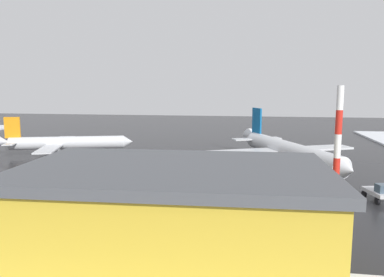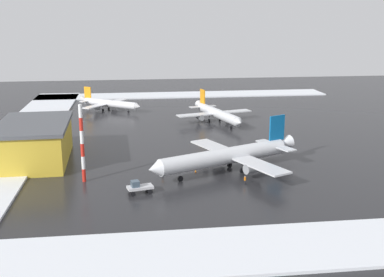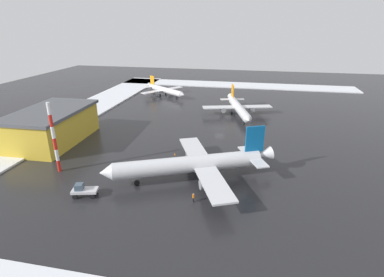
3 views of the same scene
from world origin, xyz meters
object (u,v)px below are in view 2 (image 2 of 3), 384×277
Objects in this scene: ground_crew_near_tug at (245,180)px; traffic_cone_mid_line at (196,171)px; pushback_tug at (139,187)px; traffic_cone_near_nose at (189,157)px; antenna_mast at (82,144)px; airplane_parked_portside at (228,156)px; airplane_far_rear at (217,113)px; airplane_foreground_jet at (109,103)px; cargo_hangar at (35,142)px; ground_crew_by_nose_gear at (163,171)px.

ground_crew_near_tug is 11.98m from traffic_cone_mid_line.
pushback_tug is 24.25m from traffic_cone_near_nose.
traffic_cone_near_nose is at bearing -133.00° from pushback_tug.
traffic_cone_mid_line is at bearing 97.08° from antenna_mast.
airplane_parked_portside is 1.17× the size of airplane_far_rear.
antenna_mast is (72.93, -2.13, 5.16)m from airplane_foreground_jet.
cargo_hangar is at bearing -93.60° from traffic_cone_near_nose.
airplane_foreground_jet is 0.84× the size of cargo_hangar.
cargo_hangar is (-13.03, -40.73, 0.97)m from airplane_parked_portside.
airplane_far_rear is 16.69× the size of ground_crew_by_nose_gear.
airplane_parked_portside is at bearing 70.47° from cargo_hangar.
antenna_mast reaches higher than cargo_hangar.
traffic_cone_near_nose is (-11.68, 6.82, -0.70)m from ground_crew_by_nose_gear.
airplane_parked_portside is at bearing 31.35° from traffic_cone_near_nose.
airplane_far_rear is 38.50m from traffic_cone_near_nose.
cargo_hangar reaches higher than airplane_foreground_jet.
airplane_foreground_jet is at bearing -141.28° from airplane_far_rear.
traffic_cone_mid_line is (12.54, 34.12, -4.17)m from cargo_hangar.
traffic_cone_near_nose is (59.77, 20.15, -2.20)m from airplane_foreground_jet.
airplane_far_rear is 60.80m from antenna_mast.
airplane_far_rear is at bearing 160.34° from traffic_cone_near_nose.
airplane_parked_portside reaches higher than pushback_tug.
airplane_foreground_jet reaches higher than pushback_tug.
traffic_cone_near_nose is at bearing 120.57° from antenna_mast.
airplane_foreground_jet is 40.63m from airplane_far_rear.
ground_crew_near_tug is at bearing -20.48° from airplane_far_rear.
airplane_far_rear reaches higher than pushback_tug.
ground_crew_near_tug is at bearing 172.46° from pushback_tug.
pushback_tug is 32.36m from cargo_hangar.
ground_crew_by_nose_gear is at bearing -30.28° from traffic_cone_near_nose.
traffic_cone_near_nose is (2.15, 34.10, -4.17)m from cargo_hangar.
airplane_foreground_jet is at bearing 178.33° from antenna_mast.
airplane_parked_portside is 19.56× the size of ground_crew_by_nose_gear.
airplane_parked_portside reaches higher than cargo_hangar.
cargo_hangar is at bearing -41.89° from airplane_parked_portside.
airplane_foreground_jet is at bearing 164.60° from cargo_hangar.
antenna_mast is at bearing -82.92° from traffic_cone_mid_line.
pushback_tug is at bearing -39.14° from airplane_far_rear.
airplane_foreground_jet is 4.31× the size of pushback_tug.
antenna_mast is at bearing 174.04° from ground_crew_near_tug.
airplane_foreground_jet is at bearing -135.96° from ground_crew_by_nose_gear.
cargo_hangar is 46.29× the size of traffic_cone_mid_line.
pushback_tug is 9.07× the size of traffic_cone_near_nose.
pushback_tug is at bearing 4.89° from airplane_parked_portside.
airplane_foreground_jet is 81.35m from pushback_tug.
ground_crew_near_tug is 1.00× the size of ground_crew_by_nose_gear.
ground_crew_by_nose_gear is at bearing 61.33° from cargo_hangar.
airplane_foreground_jet reaches higher than ground_crew_by_nose_gear.
cargo_hangar is at bearing -60.04° from pushback_tug.
cargo_hangar reaches higher than traffic_cone_mid_line.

